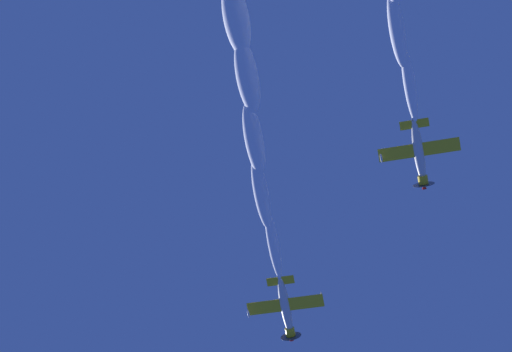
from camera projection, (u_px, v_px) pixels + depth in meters
The scene contains 2 objects.
airplane_lead at pixel (286, 308), 88.88m from camera, with size 6.48×6.61×2.41m.
airplane_left_wingman at pixel (419, 154), 84.93m from camera, with size 6.47×6.60×2.43m.
Camera 1 is at (27.24, -18.04, 1.93)m, focal length 63.09 mm.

